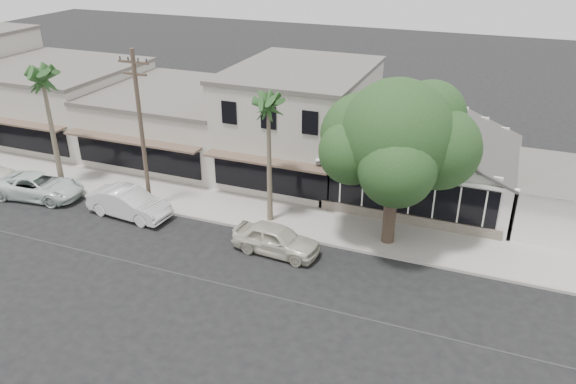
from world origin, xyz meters
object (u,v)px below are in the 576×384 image
at_px(utility_pole, 141,128).
at_px(shade_tree, 396,138).
at_px(car_1, 129,203).
at_px(car_2, 39,186).
at_px(car_0, 276,239).

relative_size(utility_pole, shade_tree, 1.06).
xyz_separation_m(car_1, car_2, (-6.33, 0.01, -0.07)).
xyz_separation_m(utility_pole, car_0, (8.52, -1.79, -4.05)).
distance_m(utility_pole, shade_tree, 13.45).
bearing_deg(shade_tree, car_0, -147.24).
bearing_deg(utility_pole, car_0, -11.84).
bearing_deg(car_1, utility_pole, -16.04).
height_order(car_1, shade_tree, shade_tree).
bearing_deg(shade_tree, car_1, -169.47).
height_order(utility_pole, car_0, utility_pole).
relative_size(car_0, shade_tree, 0.51).
bearing_deg(utility_pole, car_2, -169.72).
distance_m(car_0, car_1, 9.00).
xyz_separation_m(utility_pole, car_1, (-0.47, -1.24, -4.00)).
xyz_separation_m(car_0, car_2, (-15.32, 0.55, -0.02)).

